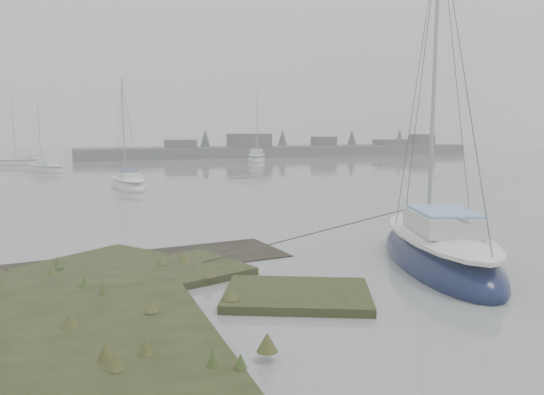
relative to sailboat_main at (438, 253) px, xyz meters
The scene contains 7 objects.
ground 29.60m from the sailboat_main, 101.38° to the left, with size 160.00×160.00×0.00m, color slate.
far_shoreline 64.43m from the sailboat_main, 70.98° to the left, with size 60.00×8.00×4.15m.
sailboat_main is the anchor object (origin of this frame).
sailboat_white 25.18m from the sailboat_main, 105.25° to the left, with size 2.67×5.95×8.11m.
sailboat_far_a 43.35m from the sailboat_main, 106.64° to the left, with size 4.42×5.08×7.21m.
sailboat_far_b 51.01m from the sailboat_main, 76.81° to the left, with size 4.64×7.01×9.44m.
sailboat_far_c 54.72m from the sailboat_main, 106.09° to the left, with size 5.49×1.97×7.66m.
Camera 1 is at (-4.54, -11.89, 4.13)m, focal length 35.00 mm.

